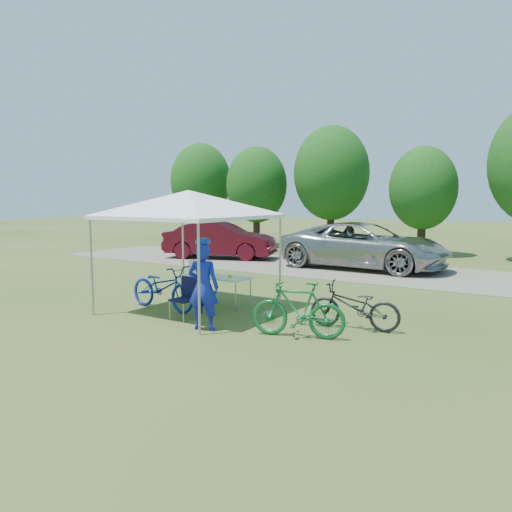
{
  "coord_description": "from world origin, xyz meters",
  "views": [
    {
      "loc": [
        7.32,
        -8.59,
        2.56
      ],
      "look_at": [
        0.5,
        2.0,
        1.09
      ],
      "focal_mm": 35.0,
      "sensor_mm": 36.0,
      "label": 1
    }
  ],
  "objects_px": {
    "folding_chair": "(186,294)",
    "cooler": "(200,267)",
    "cyclist": "(203,287)",
    "bike_blue": "(163,287)",
    "bike_dark": "(354,306)",
    "minivan": "(364,245)",
    "bike_green": "(298,309)",
    "folding_table": "(215,278)",
    "sedan": "(220,240)"
  },
  "relations": [
    {
      "from": "cyclist",
      "to": "sedan",
      "type": "bearing_deg",
      "value": -72.56
    },
    {
      "from": "cyclist",
      "to": "minivan",
      "type": "relative_size",
      "value": 0.28
    },
    {
      "from": "bike_blue",
      "to": "bike_dark",
      "type": "xyz_separation_m",
      "value": [
        4.37,
        0.71,
        -0.05
      ]
    },
    {
      "from": "folding_table",
      "to": "folding_chair",
      "type": "height_order",
      "value": "folding_chair"
    },
    {
      "from": "folding_chair",
      "to": "bike_green",
      "type": "bearing_deg",
      "value": 3.95
    },
    {
      "from": "folding_table",
      "to": "bike_blue",
      "type": "bearing_deg",
      "value": -124.07
    },
    {
      "from": "bike_green",
      "to": "bike_dark",
      "type": "height_order",
      "value": "bike_green"
    },
    {
      "from": "cooler",
      "to": "bike_dark",
      "type": "distance_m",
      "value": 4.16
    },
    {
      "from": "cooler",
      "to": "folding_table",
      "type": "bearing_deg",
      "value": -0.0
    },
    {
      "from": "cooler",
      "to": "minivan",
      "type": "height_order",
      "value": "minivan"
    },
    {
      "from": "cooler",
      "to": "bike_green",
      "type": "distance_m",
      "value": 3.76
    },
    {
      "from": "folding_table",
      "to": "minivan",
      "type": "height_order",
      "value": "minivan"
    },
    {
      "from": "bike_green",
      "to": "sedan",
      "type": "bearing_deg",
      "value": -152.24
    },
    {
      "from": "folding_chair",
      "to": "bike_dark",
      "type": "height_order",
      "value": "bike_dark"
    },
    {
      "from": "cyclist",
      "to": "bike_blue",
      "type": "height_order",
      "value": "cyclist"
    },
    {
      "from": "bike_dark",
      "to": "sedan",
      "type": "xyz_separation_m",
      "value": [
        -9.1,
        7.79,
        0.33
      ]
    },
    {
      "from": "folding_chair",
      "to": "bike_green",
      "type": "distance_m",
      "value": 2.68
    },
    {
      "from": "sedan",
      "to": "bike_green",
      "type": "bearing_deg",
      "value": -154.92
    },
    {
      "from": "cooler",
      "to": "minivan",
      "type": "distance_m",
      "value": 7.91
    },
    {
      "from": "folding_chair",
      "to": "cooler",
      "type": "bearing_deg",
      "value": 122.97
    },
    {
      "from": "folding_chair",
      "to": "sedan",
      "type": "bearing_deg",
      "value": 127.07
    },
    {
      "from": "bike_dark",
      "to": "minivan",
      "type": "height_order",
      "value": "minivan"
    },
    {
      "from": "folding_chair",
      "to": "cyclist",
      "type": "height_order",
      "value": "cyclist"
    },
    {
      "from": "bike_green",
      "to": "minivan",
      "type": "relative_size",
      "value": 0.29
    },
    {
      "from": "bike_blue",
      "to": "cyclist",
      "type": "bearing_deg",
      "value": -110.2
    },
    {
      "from": "folding_table",
      "to": "sedan",
      "type": "height_order",
      "value": "sedan"
    },
    {
      "from": "bike_blue",
      "to": "bike_green",
      "type": "bearing_deg",
      "value": -91.12
    },
    {
      "from": "cyclist",
      "to": "bike_green",
      "type": "height_order",
      "value": "cyclist"
    },
    {
      "from": "folding_chair",
      "to": "bike_dark",
      "type": "bearing_deg",
      "value": 21.86
    },
    {
      "from": "folding_chair",
      "to": "bike_green",
      "type": "xyz_separation_m",
      "value": [
        2.68,
        -0.01,
        0.0
      ]
    },
    {
      "from": "bike_green",
      "to": "minivan",
      "type": "height_order",
      "value": "minivan"
    },
    {
      "from": "folding_table",
      "to": "folding_chair",
      "type": "xyz_separation_m",
      "value": [
        0.31,
        -1.41,
        -0.14
      ]
    },
    {
      "from": "bike_green",
      "to": "sedan",
      "type": "xyz_separation_m",
      "value": [
        -8.44,
        8.87,
        0.27
      ]
    },
    {
      "from": "folding_chair",
      "to": "minivan",
      "type": "relative_size",
      "value": 0.15
    },
    {
      "from": "cyclist",
      "to": "bike_blue",
      "type": "relative_size",
      "value": 0.86
    },
    {
      "from": "cyclist",
      "to": "cooler",
      "type": "bearing_deg",
      "value": -67.1
    },
    {
      "from": "bike_blue",
      "to": "minivan",
      "type": "xyz_separation_m",
      "value": [
        1.5,
        8.87,
        0.33
      ]
    },
    {
      "from": "folding_chair",
      "to": "minivan",
      "type": "distance_m",
      "value": 9.24
    },
    {
      "from": "folding_table",
      "to": "folding_chair",
      "type": "bearing_deg",
      "value": -77.64
    },
    {
      "from": "cyclist",
      "to": "bike_green",
      "type": "distance_m",
      "value": 1.9
    },
    {
      "from": "bike_green",
      "to": "bike_dark",
      "type": "relative_size",
      "value": 0.99
    },
    {
      "from": "bike_dark",
      "to": "folding_chair",
      "type": "bearing_deg",
      "value": -82.05
    },
    {
      "from": "bike_green",
      "to": "sedan",
      "type": "height_order",
      "value": "sedan"
    },
    {
      "from": "bike_green",
      "to": "folding_table",
      "type": "bearing_deg",
      "value": -131.17
    },
    {
      "from": "cooler",
      "to": "bike_blue",
      "type": "distance_m",
      "value": 1.14
    },
    {
      "from": "bike_blue",
      "to": "minivan",
      "type": "height_order",
      "value": "minivan"
    },
    {
      "from": "cooler",
      "to": "bike_green",
      "type": "xyz_separation_m",
      "value": [
        3.46,
        -1.42,
        -0.35
      ]
    },
    {
      "from": "bike_green",
      "to": "minivan",
      "type": "bearing_deg",
      "value": 177.61
    },
    {
      "from": "cooler",
      "to": "cyclist",
      "type": "relative_size",
      "value": 0.28
    },
    {
      "from": "cyclist",
      "to": "bike_dark",
      "type": "distance_m",
      "value": 2.96
    }
  ]
}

